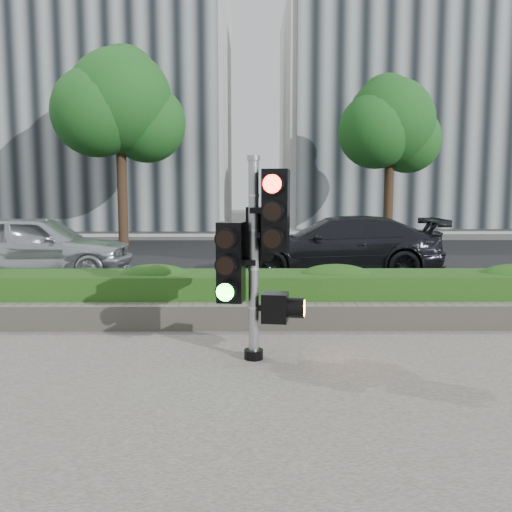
% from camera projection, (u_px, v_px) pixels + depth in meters
% --- Properties ---
extents(ground, '(120.00, 120.00, 0.00)m').
position_uv_depth(ground, '(228.00, 377.00, 5.60)').
color(ground, '#51514C').
rests_on(ground, ground).
extents(road, '(60.00, 13.00, 0.02)m').
position_uv_depth(road, '(244.00, 260.00, 15.53)').
color(road, black).
rests_on(road, ground).
extents(curb, '(60.00, 0.25, 0.12)m').
position_uv_depth(curb, '(237.00, 308.00, 8.72)').
color(curb, gray).
rests_on(curb, ground).
extents(stone_wall, '(12.00, 0.32, 0.34)m').
position_uv_depth(stone_wall, '(234.00, 316.00, 7.46)').
color(stone_wall, gray).
rests_on(stone_wall, sidewalk).
extents(hedge, '(12.00, 1.00, 0.68)m').
position_uv_depth(hedge, '(235.00, 295.00, 8.09)').
color(hedge, '#41892A').
rests_on(hedge, sidewalk).
extents(building_left, '(16.00, 9.00, 15.00)m').
position_uv_depth(building_left, '(71.00, 83.00, 27.54)').
color(building_left, '#B7B7B2').
rests_on(building_left, ground).
extents(building_right, '(18.00, 10.00, 12.00)m').
position_uv_depth(building_right, '(447.00, 119.00, 29.82)').
color(building_right, '#B7B7B2').
rests_on(building_right, ground).
extents(tree_left, '(4.61, 4.03, 7.34)m').
position_uv_depth(tree_left, '(120.00, 106.00, 19.46)').
color(tree_left, black).
rests_on(tree_left, ground).
extents(tree_right, '(4.10, 3.58, 6.53)m').
position_uv_depth(tree_right, '(390.00, 125.00, 20.57)').
color(tree_right, black).
rests_on(tree_right, ground).
extents(traffic_signal, '(0.81, 0.63, 2.26)m').
position_uv_depth(traffic_signal, '(257.00, 248.00, 5.99)').
color(traffic_signal, black).
rests_on(traffic_signal, sidewalk).
extents(car_silver, '(4.19, 1.75, 1.42)m').
position_uv_depth(car_silver, '(38.00, 246.00, 12.12)').
color(car_silver, silver).
rests_on(car_silver, road).
extents(car_dark, '(4.77, 2.08, 1.36)m').
position_uv_depth(car_dark, '(337.00, 246.00, 12.39)').
color(car_dark, black).
rests_on(car_dark, road).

